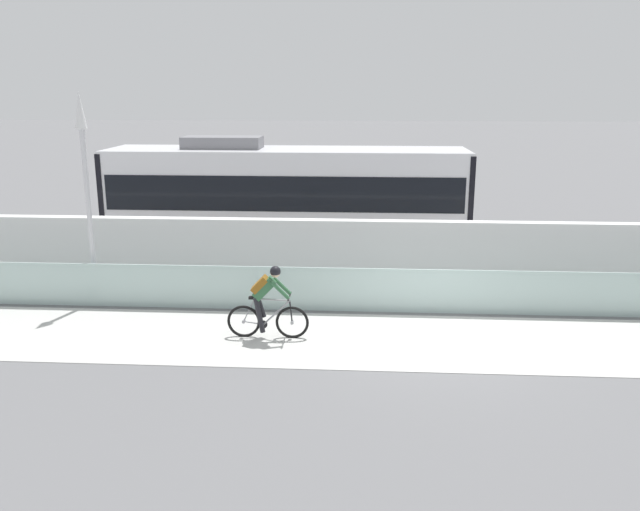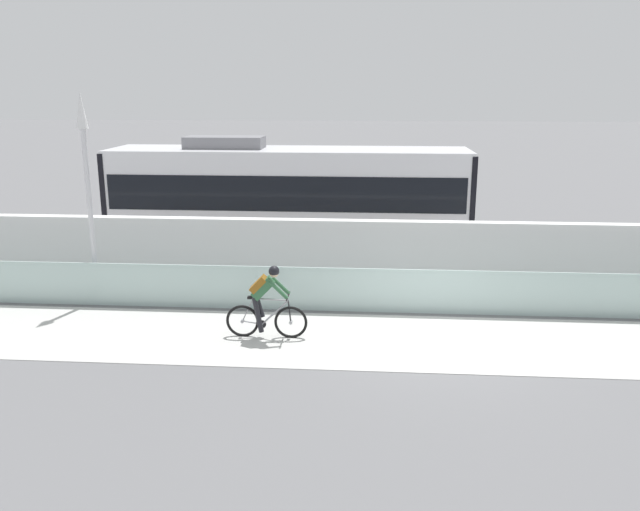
# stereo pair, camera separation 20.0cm
# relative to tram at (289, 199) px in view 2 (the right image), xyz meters

# --- Properties ---
(ground_plane) EXTENTS (200.00, 200.00, 0.00)m
(ground_plane) POSITION_rel_tram_xyz_m (3.98, -6.85, -1.89)
(ground_plane) COLOR slate
(bike_path_deck) EXTENTS (32.00, 3.20, 0.01)m
(bike_path_deck) POSITION_rel_tram_xyz_m (3.98, -6.85, -1.89)
(bike_path_deck) COLOR beige
(bike_path_deck) RESTS_ON ground
(glass_parapet) EXTENTS (32.00, 0.05, 1.08)m
(glass_parapet) POSITION_rel_tram_xyz_m (3.98, -5.00, -1.35)
(glass_parapet) COLOR #ADC6C1
(glass_parapet) RESTS_ON ground
(concrete_barrier_wall) EXTENTS (32.00, 0.36, 1.89)m
(concrete_barrier_wall) POSITION_rel_tram_xyz_m (3.98, -3.20, -0.95)
(concrete_barrier_wall) COLOR white
(concrete_barrier_wall) RESTS_ON ground
(tram_rail_near) EXTENTS (32.00, 0.08, 0.01)m
(tram_rail_near) POSITION_rel_tram_xyz_m (3.98, -0.72, -1.89)
(tram_rail_near) COLOR #595654
(tram_rail_near) RESTS_ON ground
(tram_rail_far) EXTENTS (32.00, 0.08, 0.01)m
(tram_rail_far) POSITION_rel_tram_xyz_m (3.98, 0.72, -1.89)
(tram_rail_far) COLOR #595654
(tram_rail_far) RESTS_ON ground
(tram) EXTENTS (11.06, 2.54, 3.81)m
(tram) POSITION_rel_tram_xyz_m (0.00, 0.00, 0.00)
(tram) COLOR silver
(tram) RESTS_ON ground
(cyclist_on_bike) EXTENTS (1.77, 0.58, 1.61)m
(cyclist_on_bike) POSITION_rel_tram_xyz_m (0.34, -6.85, -1.09)
(cyclist_on_bike) COLOR black
(cyclist_on_bike) RESTS_ON ground
(lamp_post_antenna) EXTENTS (0.28, 0.28, 5.20)m
(lamp_post_antenna) POSITION_rel_tram_xyz_m (-4.32, -4.70, 1.40)
(lamp_post_antenna) COLOR gray
(lamp_post_antenna) RESTS_ON ground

